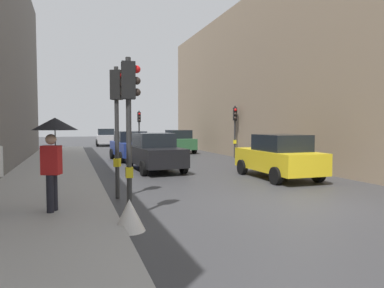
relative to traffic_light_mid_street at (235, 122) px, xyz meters
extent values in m
plane|color=#38383A|center=(-4.37, -12.38, -2.33)|extent=(120.00, 120.00, 0.00)
cube|color=#A8A5A0|center=(-10.78, -6.38, -2.25)|extent=(3.44, 40.00, 0.16)
cube|color=gray|center=(6.31, -1.89, 2.70)|extent=(12.00, 30.93, 10.06)
cylinder|color=#2D2D2D|center=(0.01, 0.02, -0.64)|extent=(0.12, 0.12, 3.37)
cube|color=black|center=(0.01, 0.02, 0.52)|extent=(0.33, 0.36, 0.84)
cube|color=yellow|center=(0.01, 0.02, -1.28)|extent=(0.24, 0.22, 0.24)
sphere|color=red|center=(-0.06, -0.16, 0.78)|extent=(0.18, 0.18, 0.18)
sphere|color=#2D231E|center=(-0.06, -0.16, 0.52)|extent=(0.18, 0.18, 0.18)
sphere|color=#2D231E|center=(-0.06, -0.16, 0.26)|extent=(0.18, 0.18, 0.18)
cylinder|color=#2D2D2D|center=(-8.76, -10.02, -0.43)|extent=(0.12, 0.12, 3.80)
cube|color=black|center=(-8.76, -10.02, 0.95)|extent=(0.38, 0.35, 0.84)
cube|color=yellow|center=(-8.76, -10.02, -1.28)|extent=(0.24, 0.25, 0.24)
sphere|color=red|center=(-8.59, -10.11, 1.21)|extent=(0.18, 0.18, 0.18)
sphere|color=#2D231E|center=(-8.59, -10.11, 0.95)|extent=(0.18, 0.18, 0.18)
sphere|color=#2D231E|center=(-8.59, -10.11, 0.69)|extent=(0.18, 0.18, 0.18)
cylinder|color=#2D2D2D|center=(-4.68, 8.41, -0.66)|extent=(0.12, 0.12, 3.33)
cube|color=black|center=(-4.68, 8.41, 0.48)|extent=(0.24, 0.30, 0.84)
cube|color=yellow|center=(-4.68, 8.41, -1.28)|extent=(0.20, 0.16, 0.24)
sphere|color=red|center=(-4.67, 8.22, 0.74)|extent=(0.18, 0.18, 0.18)
sphere|color=#2D231E|center=(-4.67, 8.22, 0.48)|extent=(0.18, 0.18, 0.18)
sphere|color=#2D231E|center=(-4.67, 8.22, 0.22)|extent=(0.18, 0.18, 0.18)
cylinder|color=#2D2D2D|center=(-8.76, -12.22, -0.50)|extent=(0.12, 0.12, 3.66)
cube|color=black|center=(-8.76, -12.22, 0.81)|extent=(0.31, 0.25, 0.84)
cube|color=yellow|center=(-8.76, -12.22, -1.28)|extent=(0.17, 0.21, 0.24)
sphere|color=red|center=(-8.57, -12.22, 1.07)|extent=(0.18, 0.18, 0.18)
sphere|color=#2D231E|center=(-8.57, -12.22, 0.81)|extent=(0.18, 0.18, 0.18)
sphere|color=#2D231E|center=(-8.57, -12.22, 0.55)|extent=(0.18, 0.18, 0.18)
cube|color=#BCBCC1|center=(-6.62, 16.67, -1.61)|extent=(1.99, 4.28, 0.80)
cube|color=black|center=(-6.61, 16.92, -0.89)|extent=(1.69, 2.07, 0.64)
cylinder|color=black|center=(-5.78, 15.28, -2.01)|extent=(0.25, 0.65, 0.64)
cylinder|color=black|center=(-7.58, 15.36, -2.01)|extent=(0.25, 0.65, 0.64)
cylinder|color=black|center=(-5.66, 17.97, -2.01)|extent=(0.25, 0.65, 0.64)
cylinder|color=black|center=(-7.46, 18.06, -2.01)|extent=(0.25, 0.65, 0.64)
cube|color=navy|center=(-6.60, 0.75, -1.61)|extent=(2.11, 4.32, 0.80)
cube|color=black|center=(-6.62, 1.00, -0.89)|extent=(1.74, 2.11, 0.64)
cylinder|color=black|center=(-5.60, -0.52, -2.01)|extent=(0.27, 0.65, 0.64)
cylinder|color=black|center=(-7.40, -0.66, -2.01)|extent=(0.27, 0.65, 0.64)
cylinder|color=black|center=(-5.80, 2.17, -2.01)|extent=(0.27, 0.65, 0.64)
cylinder|color=black|center=(-7.60, 2.03, -2.01)|extent=(0.27, 0.65, 0.64)
cube|color=yellow|center=(-2.18, -8.24, -1.61)|extent=(1.90, 4.24, 0.80)
cube|color=black|center=(-2.19, -8.49, -0.89)|extent=(1.65, 2.04, 0.64)
cylinder|color=black|center=(-3.05, -6.87, -2.01)|extent=(0.23, 0.64, 0.64)
cylinder|color=black|center=(-1.25, -6.91, -2.01)|extent=(0.23, 0.64, 0.64)
cylinder|color=black|center=(-3.11, -9.57, -2.01)|extent=(0.23, 0.64, 0.64)
cylinder|color=black|center=(-1.31, -9.61, -2.01)|extent=(0.23, 0.64, 0.64)
cube|color=#2D6038|center=(-2.20, 5.55, -1.61)|extent=(1.81, 4.20, 0.80)
cube|color=black|center=(-2.20, 5.30, -0.89)|extent=(1.60, 2.00, 0.64)
cylinder|color=black|center=(-3.09, 6.91, -2.01)|extent=(0.22, 0.64, 0.64)
cylinder|color=black|center=(-1.29, 6.90, -2.01)|extent=(0.22, 0.64, 0.64)
cylinder|color=black|center=(-3.10, 4.21, -2.01)|extent=(0.22, 0.64, 0.64)
cylinder|color=black|center=(-1.30, 4.20, -2.01)|extent=(0.22, 0.64, 0.64)
cube|color=black|center=(-6.34, -4.49, -1.61)|extent=(2.05, 4.30, 0.80)
cube|color=black|center=(-6.36, -4.24, -0.89)|extent=(1.72, 2.09, 0.64)
cylinder|color=black|center=(-5.37, -5.79, -2.01)|extent=(0.26, 0.65, 0.64)
cylinder|color=black|center=(-7.16, -5.90, -2.01)|extent=(0.26, 0.65, 0.64)
cylinder|color=black|center=(-5.53, -3.09, -2.01)|extent=(0.26, 0.65, 0.64)
cylinder|color=black|center=(-7.32, -3.20, -2.01)|extent=(0.26, 0.65, 0.64)
cylinder|color=black|center=(-10.40, -11.62, -1.74)|extent=(0.16, 0.16, 0.85)
cylinder|color=black|center=(-10.47, -11.81, -1.74)|extent=(0.16, 0.16, 0.85)
cube|color=red|center=(-10.44, -11.71, -0.99)|extent=(0.47, 0.39, 0.66)
sphere|color=tan|center=(-10.44, -11.71, -0.52)|extent=(0.24, 0.24, 0.24)
cylinder|color=black|center=(-10.34, -11.75, -0.74)|extent=(0.02, 0.02, 0.90)
cone|color=black|center=(-10.34, -11.75, -0.17)|extent=(1.00, 1.00, 0.28)
cone|color=silver|center=(-8.92, -13.24, -2.00)|extent=(0.64, 0.64, 0.65)
camera|label=1|loc=(-9.99, -20.09, -0.20)|focal=32.18mm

